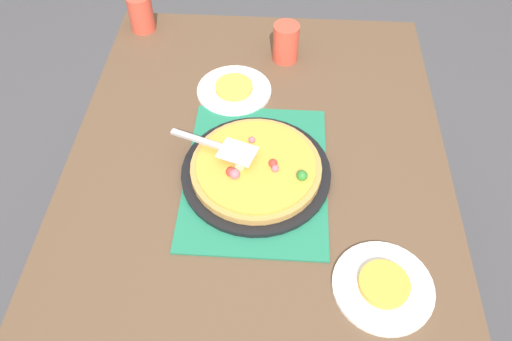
% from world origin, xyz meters
% --- Properties ---
extents(ground_plane, '(8.00, 8.00, 0.00)m').
position_xyz_m(ground_plane, '(0.00, 0.00, 0.00)').
color(ground_plane, '#4C4C51').
extents(dining_table, '(1.40, 1.00, 0.75)m').
position_xyz_m(dining_table, '(0.00, 0.00, 0.64)').
color(dining_table, brown).
rests_on(dining_table, ground_plane).
extents(placemat, '(0.48, 0.36, 0.01)m').
position_xyz_m(placemat, '(0.00, 0.00, 0.75)').
color(placemat, '#237F5B').
rests_on(placemat, dining_table).
extents(pizza_pan, '(0.38, 0.38, 0.01)m').
position_xyz_m(pizza_pan, '(0.00, 0.00, 0.76)').
color(pizza_pan, black).
rests_on(pizza_pan, placemat).
extents(pizza, '(0.33, 0.33, 0.05)m').
position_xyz_m(pizza, '(-0.00, 0.00, 0.78)').
color(pizza, tan).
rests_on(pizza, pizza_pan).
extents(plate_near_left, '(0.22, 0.22, 0.01)m').
position_xyz_m(plate_near_left, '(0.31, 0.08, 0.76)').
color(plate_near_left, white).
rests_on(plate_near_left, dining_table).
extents(plate_far_right, '(0.22, 0.22, 0.01)m').
position_xyz_m(plate_far_right, '(-0.29, -0.29, 0.76)').
color(plate_far_right, white).
rests_on(plate_far_right, dining_table).
extents(served_slice_left, '(0.11, 0.11, 0.02)m').
position_xyz_m(served_slice_left, '(0.31, 0.08, 0.77)').
color(served_slice_left, '#EAB747').
rests_on(served_slice_left, plate_near_left).
extents(served_slice_right, '(0.11, 0.11, 0.02)m').
position_xyz_m(served_slice_right, '(-0.29, -0.29, 0.77)').
color(served_slice_right, gold).
rests_on(served_slice_right, plate_far_right).
extents(cup_near, '(0.08, 0.08, 0.12)m').
position_xyz_m(cup_near, '(0.61, 0.42, 0.81)').
color(cup_near, '#E04C38').
rests_on(cup_near, dining_table).
extents(cup_far, '(0.08, 0.08, 0.12)m').
position_xyz_m(cup_far, '(0.48, -0.06, 0.81)').
color(cup_far, '#E04C38').
rests_on(cup_far, dining_table).
extents(pizza_server, '(0.12, 0.23, 0.01)m').
position_xyz_m(pizza_server, '(0.03, 0.09, 0.82)').
color(pizza_server, silver).
rests_on(pizza_server, pizza).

